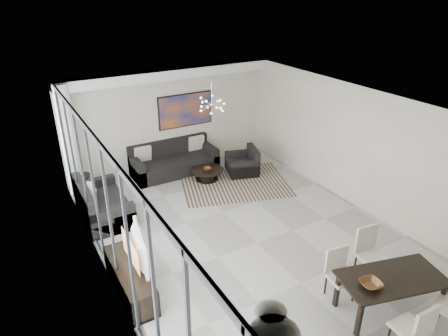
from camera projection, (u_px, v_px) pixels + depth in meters
room_shell at (278, 177)px, 8.03m from camera, size 6.00×9.00×2.90m
window_wall at (116, 221)px, 6.53m from camera, size 0.37×8.95×2.90m
soffit at (170, 74)px, 10.63m from camera, size 5.98×0.40×0.26m
painting at (186, 110)px, 11.47m from camera, size 1.68×0.04×0.98m
chandelier at (212, 104)px, 9.53m from camera, size 0.66×0.66×0.71m
rug at (234, 183)px, 10.94m from camera, size 3.35×2.93×0.01m
coffee_table at (207, 174)px, 11.06m from camera, size 0.90×0.90×0.32m
bowl_coffee at (207, 169)px, 10.91m from camera, size 0.29×0.29×0.08m
sofa_main at (174, 162)px, 11.46m from camera, size 2.42×0.99×0.88m
loveseat at (102, 206)px, 9.23m from camera, size 1.00×1.78×0.89m
armchair at (243, 164)px, 11.43m from camera, size 1.06×1.09×0.74m
side_table at (84, 181)px, 10.21m from camera, size 0.40×0.40×0.55m
tv_console at (130, 280)px, 7.02m from camera, size 0.47×1.68×0.52m
television at (135, 248)px, 6.90m from camera, size 0.33×1.11×0.63m
dining_table at (392, 282)px, 6.46m from camera, size 1.86×1.26×0.71m
dining_chair_sw at (417, 327)px, 5.68m from camera, size 0.47×0.47×0.98m
dining_chair_nw at (339, 270)px, 6.85m from camera, size 0.48×0.48×0.94m
dining_chair_ne at (369, 249)px, 7.31m from camera, size 0.52×0.52×1.01m
bowl_dining at (371, 284)px, 6.22m from camera, size 0.38×0.38×0.08m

